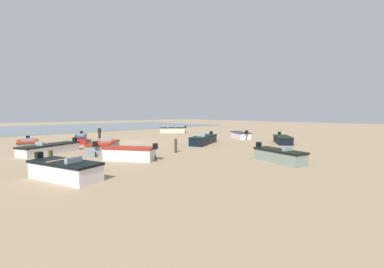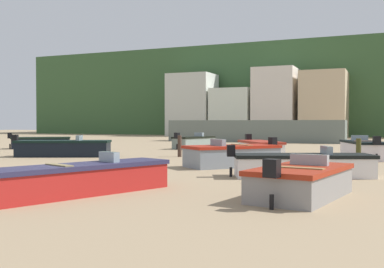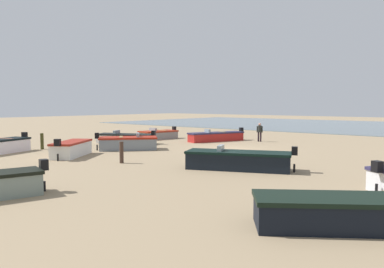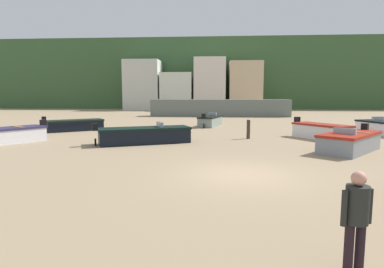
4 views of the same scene
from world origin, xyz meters
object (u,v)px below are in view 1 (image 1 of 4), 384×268
object	(u,v)px
boat_white_1	(50,149)
boat_white_8	(130,154)
boat_grey_6	(28,144)
boat_cream_7	(173,130)
beach_walker_foreground	(99,132)
boat_red_0	(81,139)
boat_grey_5	(104,147)
boat_grey_2	(279,156)
mooring_post_mid_beach	(51,160)
boat_black_3	(283,140)
boat_white_4	(240,135)
boat_black_10	(204,140)
mooring_post_near_water	(176,146)
boat_white_9	(65,170)

from	to	relation	value
boat_white_1	boat_white_8	xyz separation A→B (m)	(-3.38, 7.19, 0.07)
boat_grey_6	boat_cream_7	world-z (taller)	boat_cream_7
boat_cream_7	beach_walker_foreground	distance (m)	13.12
boat_red_0	beach_walker_foreground	distance (m)	3.79
boat_grey_5	boat_cream_7	size ratio (longest dim) A/B	1.05
boat_red_0	boat_grey_2	world-z (taller)	boat_grey_2
boat_grey_6	boat_grey_5	bearing A→B (deg)	129.66
mooring_post_mid_beach	boat_black_3	bearing A→B (deg)	169.77
boat_white_1	boat_grey_2	world-z (taller)	boat_grey_2
boat_red_0	boat_white_4	size ratio (longest dim) A/B	1.38
boat_cream_7	boat_black_10	bearing A→B (deg)	-166.15
boat_red_0	boat_white_1	distance (m)	7.85
boat_red_0	boat_white_8	world-z (taller)	boat_white_8
boat_white_1	boat_cream_7	size ratio (longest dim) A/B	1.24
boat_white_1	boat_white_8	world-z (taller)	boat_white_8
boat_black_3	mooring_post_mid_beach	size ratio (longest dim) A/B	3.61
boat_black_10	boat_white_1	bearing A→B (deg)	48.09
boat_black_3	boat_cream_7	world-z (taller)	boat_cream_7
boat_grey_6	mooring_post_near_water	bearing A→B (deg)	136.51
boat_white_8	mooring_post_near_water	distance (m)	4.50
boat_red_0	boat_black_10	world-z (taller)	boat_black_10
boat_grey_5	boat_cream_7	xyz separation A→B (m)	(-17.42, -11.98, 0.02)
boat_black_10	beach_walker_foreground	distance (m)	14.39
boat_grey_6	mooring_post_near_water	size ratio (longest dim) A/B	3.30
beach_walker_foreground	boat_cream_7	bearing A→B (deg)	165.91
boat_grey_6	boat_cream_7	size ratio (longest dim) A/B	0.97
boat_grey_2	boat_cream_7	size ratio (longest dim) A/B	1.00
boat_grey_2	boat_white_4	size ratio (longest dim) A/B	1.02
boat_white_4	boat_grey_5	size ratio (longest dim) A/B	0.93
mooring_post_near_water	boat_white_1	bearing A→B (deg)	-41.47
boat_grey_2	boat_grey_6	world-z (taller)	boat_grey_2
boat_cream_7	mooring_post_mid_beach	distance (m)	27.34
boat_cream_7	beach_walker_foreground	xyz separation A→B (m)	(13.09, 0.85, 0.46)
boat_black_3	mooring_post_mid_beach	bearing A→B (deg)	44.20
boat_grey_2	boat_black_10	size ratio (longest dim) A/B	0.75
boat_red_0	boat_white_9	bearing A→B (deg)	89.45
boat_grey_2	boat_grey_5	size ratio (longest dim) A/B	0.95
boat_white_4	beach_walker_foreground	size ratio (longest dim) A/B	2.41
mooring_post_mid_beach	mooring_post_near_water	bearing A→B (deg)	177.14
boat_black_10	beach_walker_foreground	xyz separation A→B (m)	(6.12, -13.02, 0.49)
mooring_post_near_water	boat_black_10	bearing A→B (deg)	-158.60
boat_grey_6	mooring_post_near_water	distance (m)	14.40
boat_black_10	mooring_post_mid_beach	world-z (taller)	boat_black_10
boat_grey_5	mooring_post_near_water	size ratio (longest dim) A/B	3.56
boat_red_0	boat_grey_5	distance (m)	9.09
boat_red_0	boat_grey_6	world-z (taller)	boat_red_0
boat_white_8	boat_black_10	size ratio (longest dim) A/B	0.71
boat_grey_5	boat_grey_6	xyz separation A→B (m)	(4.19, -7.28, -0.06)
boat_grey_5	mooring_post_mid_beach	distance (m)	6.21
boat_white_4	boat_white_9	size ratio (longest dim) A/B	0.89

